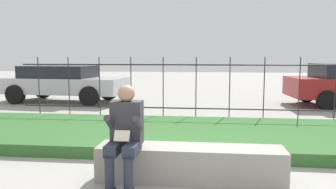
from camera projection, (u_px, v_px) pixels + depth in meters
The scene contains 6 objects.
ground_plane at pixel (186, 181), 4.23m from camera, with size 60.00×60.00×0.00m, color #9E9B93.
stone_bench at pixel (190, 166), 4.20m from camera, with size 2.38×0.47×0.45m.
person_seated_reader at pixel (125, 132), 3.97m from camera, with size 0.42×0.73×1.25m.
grass_berm at pixel (193, 135), 6.29m from camera, with size 10.99×2.81×0.20m.
iron_fence at pixel (196, 88), 8.06m from camera, with size 8.99×0.03×1.59m.
car_parked_left at pixel (63, 82), 11.55m from camera, with size 4.46×2.11×1.28m.
Camera 1 is at (0.23, -4.07, 1.60)m, focal length 35.00 mm.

